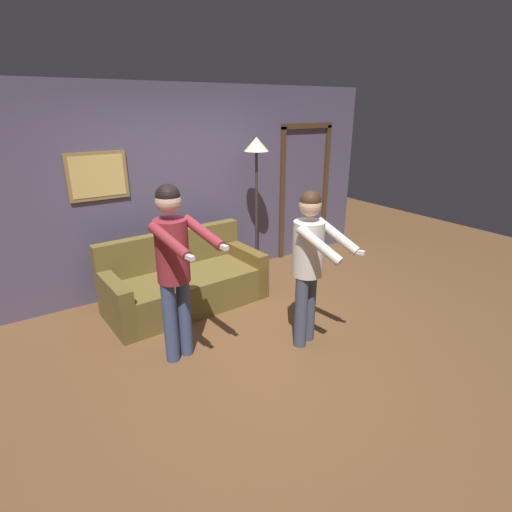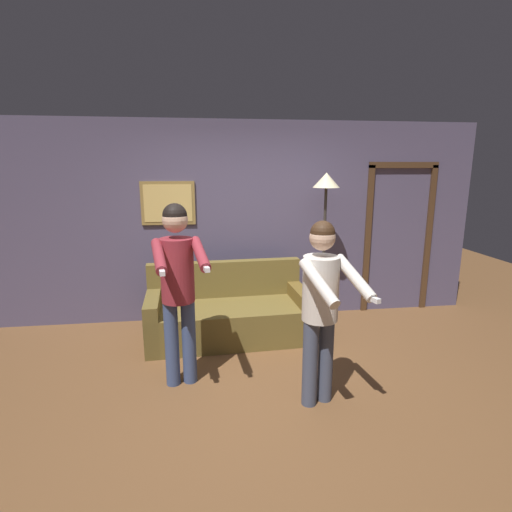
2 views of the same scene
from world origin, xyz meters
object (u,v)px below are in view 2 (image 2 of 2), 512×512
couch (228,315)px  person_standing_left (178,278)px  torchiere_lamp (326,200)px  person_standing_right (321,299)px

couch → person_standing_left: 1.37m
couch → torchiere_lamp: size_ratio=1.00×
couch → torchiere_lamp: (1.24, 0.26, 1.34)m
couch → person_standing_left: size_ratio=1.13×
couch → torchiere_lamp: 1.84m
torchiere_lamp → person_standing_left: torchiere_lamp is taller
torchiere_lamp → person_standing_right: 1.95m
torchiere_lamp → person_standing_left: bearing=-143.9°
person_standing_right → couch: bearing=114.5°
torchiere_lamp → person_standing_right: torchiere_lamp is taller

